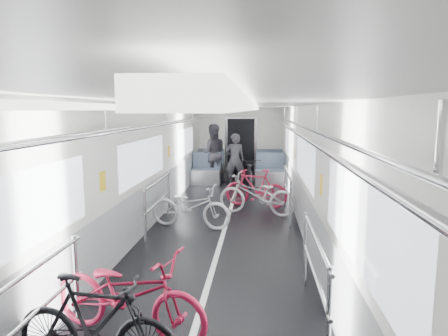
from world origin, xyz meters
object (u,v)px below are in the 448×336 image
at_px(person_standing, 235,160).
at_px(person_seated, 213,153).
at_px(bike_left_mid, 96,326).
at_px(bike_right_far, 256,188).
at_px(bike_left_far, 191,206).
at_px(bike_right_mid, 257,195).
at_px(bike_aisle, 250,172).
at_px(bike_left_near, 128,294).

bearing_deg(person_standing, person_seated, -49.72).
bearing_deg(bike_left_mid, person_seated, 6.32).
height_order(bike_right_far, person_seated, person_seated).
bearing_deg(bike_left_far, bike_right_mid, -38.74).
height_order(bike_left_mid, person_seated, person_seated).
bearing_deg(bike_right_mid, bike_left_mid, -0.14).
bearing_deg(bike_aisle, bike_right_mid, -90.49).
relative_size(bike_left_near, bike_left_mid, 1.17).
bearing_deg(person_seated, bike_aisle, 141.10).
xyz_separation_m(bike_left_mid, bike_right_far, (1.33, 6.27, 0.01)).
distance_m(bike_left_near, bike_left_far, 3.86).
bearing_deg(bike_left_near, bike_right_far, 3.40).
relative_size(bike_left_mid, bike_right_far, 0.99).
relative_size(bike_left_near, person_seated, 0.95).
bearing_deg(bike_left_far, person_seated, 13.41).
distance_m(bike_right_mid, person_standing, 3.43).
bearing_deg(person_standing, bike_aisle, 169.19).
distance_m(bike_right_mid, person_seated, 4.23).
xyz_separation_m(bike_left_near, person_seated, (-0.18, 8.88, 0.47)).
distance_m(bike_right_far, bike_aisle, 2.61).
xyz_separation_m(bike_right_mid, bike_aisle, (-0.24, 3.34, -0.02)).
relative_size(bike_left_mid, bike_right_mid, 0.87).
xyz_separation_m(bike_left_mid, bike_left_far, (0.06, 4.46, -0.02)).
bearing_deg(bike_right_mid, bike_right_far, -163.93).
xyz_separation_m(bike_aisle, person_standing, (-0.46, 0.00, 0.37)).
xyz_separation_m(bike_right_far, bike_aisle, (-0.21, 2.61, -0.02)).
bearing_deg(bike_right_mid, person_standing, -154.52).
bearing_deg(bike_aisle, bike_left_mid, -101.78).
bearing_deg(bike_left_far, bike_left_near, -167.87).
bearing_deg(bike_right_far, bike_left_far, -19.77).
distance_m(bike_right_mid, bike_aisle, 3.35).
height_order(bike_left_near, person_standing, person_standing).
relative_size(bike_left_mid, bike_aisle, 0.91).
xyz_separation_m(bike_aisle, person_seated, (-1.21, 0.61, 0.49)).
xyz_separation_m(bike_left_near, bike_left_far, (-0.03, 3.86, -0.03)).
height_order(bike_left_mid, bike_aisle, bike_left_mid).
bearing_deg(person_seated, person_standing, 128.78).
bearing_deg(bike_left_near, bike_left_far, 16.17).
relative_size(bike_left_far, person_seated, 0.88).
bearing_deg(bike_left_mid, bike_right_far, -6.19).
height_order(bike_right_mid, bike_aisle, bike_right_mid).
height_order(bike_right_mid, person_standing, person_standing).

